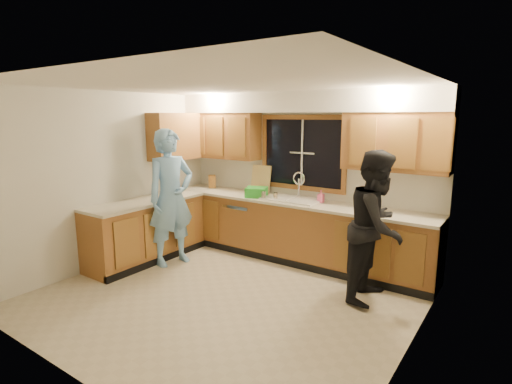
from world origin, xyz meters
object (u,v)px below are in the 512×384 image
sink (292,204)px  man (171,198)px  dish_crate (257,192)px  knife_block (212,181)px  soap_bottle (321,196)px  woman (377,226)px  dishwasher (246,224)px  bowl (367,209)px  stove (115,240)px

sink → man: bearing=-140.2°
man → dish_crate: 1.30m
knife_block → soap_bottle: (2.07, -0.01, -0.02)m
woman → knife_block: bearing=77.2°
woman → sink: bearing=67.3°
knife_block → soap_bottle: 2.07m
sink → dish_crate: bearing=-169.7°
dishwasher → woman: woman is taller
knife_block → bowl: (2.81, -0.15, -0.09)m
sink → knife_block: size_ratio=3.80×
man → bowl: 2.75m
sink → dish_crate: size_ratio=2.74×
dish_crate → soap_bottle: (1.00, 0.18, 0.02)m
woman → dish_crate: woman is taller
man → woman: man is taller
sink → man: man is taller
sink → soap_bottle: size_ratio=4.74×
stove → man: 0.97m
man → soap_bottle: bearing=-42.0°
sink → stove: bearing=-134.6°
stove → soap_bottle: bearing=40.6°
soap_bottle → bowl: soap_bottle is taller
man → dish_crate: man is taller
knife_block → bowl: 2.82m
knife_block → dish_crate: 1.09m
stove → dish_crate: bearing=54.6°
sink → woman: (1.47, -0.61, 0.03)m
woman → soap_bottle: 1.26m
stove → dish_crate: 2.18m
stove → knife_block: (0.15, 1.91, 0.58)m
stove → bowl: 3.49m
stove → soap_bottle: 2.98m
knife_block → man: bearing=-118.4°
dishwasher → soap_bottle: size_ratio=4.52×
dish_crate → woman: bearing=-13.8°
sink → bowl: bearing=-2.9°
man → knife_block: 1.26m
soap_bottle → stove: bearing=-139.4°
stove → woman: (3.27, 1.22, 0.44)m
stove → soap_bottle: (2.23, 1.90, 0.56)m
dishwasher → knife_block: 1.02m
stove → man: size_ratio=0.45×
sink → soap_bottle: bearing=10.6°
stove → knife_block: 2.01m
sink → knife_block: bearing=176.9°
bowl → dishwasher: bearing=178.8°
dishwasher → knife_block: bearing=172.6°
stove → dish_crate: dish_crate is taller
sink → dishwasher: sink is taller
sink → stove: size_ratio=0.96×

